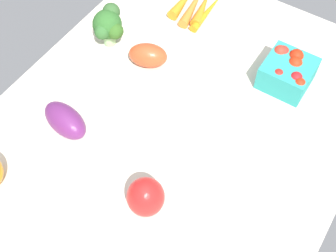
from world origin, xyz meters
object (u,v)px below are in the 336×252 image
broccoli_head (108,25)px  bell_pepper_red (146,197)px  roma_tomato (148,55)px  berry_basket (288,71)px  carrot_bunch (196,4)px  eggplant (65,120)px

broccoli_head → bell_pepper_red: size_ratio=1.16×
broccoli_head → roma_tomato: (0.58, 11.83, -3.29)cm
berry_basket → carrot_bunch: size_ratio=0.62×
broccoli_head → berry_basket: (-12.11, 42.20, -2.46)cm
broccoli_head → bell_pepper_red: bearing=45.7°
bell_pepper_red → eggplant: bearing=-103.1°
eggplant → carrot_bunch: eggplant is taller
roma_tomato → broccoli_head: bearing=155.1°
eggplant → bell_pepper_red: 25.70cm
eggplant → roma_tomato: bearing=-88.7°
broccoli_head → carrot_bunch: broccoli_head is taller
eggplant → carrot_bunch: size_ratio=0.66×
carrot_bunch → bell_pepper_red: 58.52cm
eggplant → berry_basket: bearing=-121.5°
bell_pepper_red → roma_tomato: bearing=-146.4°
eggplant → bell_pepper_red: (5.81, 25.00, 1.15)cm
carrot_bunch → bell_pepper_red: bearing=21.2°
eggplant → berry_basket: berry_basket is taller
eggplant → roma_tomato: 25.73cm
berry_basket → bell_pepper_red: bearing=-12.4°
berry_basket → carrot_bunch: 32.65cm
carrot_bunch → roma_tomato: size_ratio=1.88×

